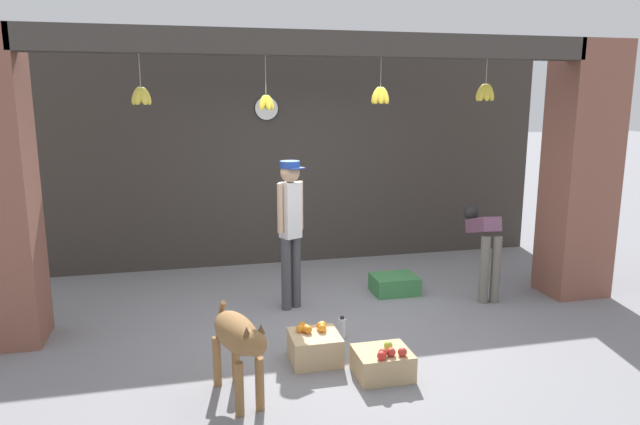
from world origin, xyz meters
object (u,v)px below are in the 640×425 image
wall_clock (266,108)px  water_bottle (342,328)px  worker_stooping (484,241)px  fruit_crate_apples (383,363)px  dog (238,338)px  produce_box_green (394,284)px  shopkeeper (291,222)px  fruit_crate_oranges (315,346)px

wall_clock → water_bottle: bearing=-83.1°
worker_stooping → wall_clock: size_ratio=3.13×
worker_stooping → fruit_crate_apples: worker_stooping is taller
dog → fruit_crate_apples: dog is taller
produce_box_green → shopkeeper: bearing=-170.9°
shopkeeper → water_bottle: (0.35, -0.93, -0.90)m
worker_stooping → water_bottle: (-1.98, -0.79, -0.59)m
fruit_crate_apples → water_bottle: 0.87m
fruit_crate_apples → wall_clock: wall_clock is taller
fruit_crate_apples → wall_clock: size_ratio=1.43×
dog → fruit_crate_oranges: bearing=111.0°
shopkeeper → dog: bearing=41.4°
worker_stooping → produce_box_green: worker_stooping is taller
shopkeeper → water_bottle: shopkeeper is taller
shopkeeper → water_bottle: bearing=83.9°
water_bottle → fruit_crate_apples: bearing=-81.6°
dog → worker_stooping: (3.09, 1.77, 0.17)m
dog → shopkeeper: bearing=142.9°
worker_stooping → wall_clock: 3.40m
water_bottle → shopkeeper: bearing=110.4°
fruit_crate_apples → wall_clock: (-0.46, 3.62, 2.10)m
shopkeeper → produce_box_green: bearing=162.6°
fruit_crate_apples → wall_clock: 4.22m
shopkeeper → water_bottle: size_ratio=7.69×
dog → water_bottle: 1.54m
dog → wall_clock: size_ratio=2.98×
produce_box_green → water_bottle: (-0.99, -1.14, -0.01)m
produce_box_green → fruit_crate_oranges: bearing=-130.9°
shopkeeper → fruit_crate_oranges: (-0.04, -1.37, -0.86)m
shopkeeper → wall_clock: size_ratio=5.09×
worker_stooping → water_bottle: worker_stooping is taller
fruit_crate_oranges → worker_stooping: bearing=27.6°
shopkeeper → produce_box_green: shopkeeper is taller
produce_box_green → worker_stooping: bearing=-19.4°
dog → wall_clock: (0.78, 3.74, 1.70)m
shopkeeper → fruit_crate_oranges: size_ratio=3.80×
shopkeeper → wall_clock: 2.20m
shopkeeper → wall_clock: bearing=-116.9°
shopkeeper → worker_stooping: 2.35m
fruit_crate_apples → produce_box_green: (0.86, 2.00, -0.01)m
dog → produce_box_green: 3.01m
shopkeeper → worker_stooping: (2.32, -0.13, -0.31)m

